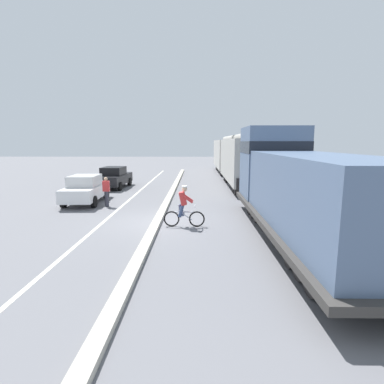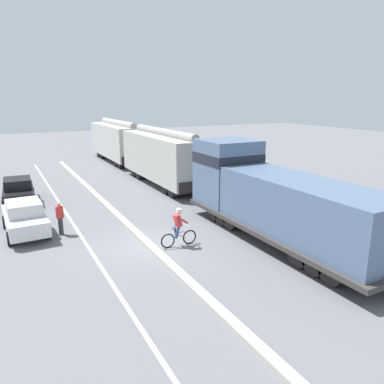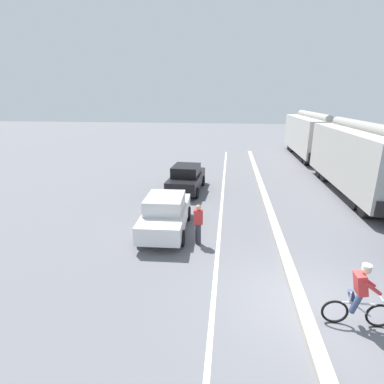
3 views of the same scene
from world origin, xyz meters
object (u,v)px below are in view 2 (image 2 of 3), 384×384
Objects in this scene: locomotive at (269,199)px; pedestrian_by_cars at (60,218)px; hopper_car_lead at (164,157)px; cyclist at (178,229)px; parked_car_black at (18,191)px; parked_car_white at (25,217)px; hopper_car_middle at (118,141)px.

locomotive is 9.87m from pedestrian_by_cars.
hopper_car_lead is at bearing 40.85° from pedestrian_by_cars.
parked_car_black is at bearing 118.49° from cyclist.
cyclist is 5.83m from pedestrian_by_cars.
parked_car_white is (-10.11, 5.68, -0.98)m from locomotive.
hopper_car_middle reaches higher than parked_car_black.
hopper_car_lead reaches higher than pedestrian_by_cars.
locomotive is at bearing -28.55° from pedestrian_by_cars.
locomotive reaches higher than hopper_car_lead.
hopper_car_middle is at bearing 79.46° from cyclist.
parked_car_white is (-10.11, -18.08, -1.26)m from hopper_car_middle.
hopper_car_lead is 6.54× the size of pedestrian_by_cars.
pedestrian_by_cars is at bearing -114.36° from hopper_car_middle.
hopper_car_lead reaches higher than parked_car_white.
hopper_car_middle is 15.91m from parked_car_black.
parked_car_white is 7.59m from cyclist.
locomotive is 1.10× the size of hopper_car_lead.
parked_car_white and pedestrian_by_cars have the same top height.
hopper_car_lead is 1.00× the size of hopper_car_middle.
locomotive reaches higher than hopper_car_middle.
cyclist is (-4.27, -11.33, -1.26)m from hopper_car_lead.
locomotive reaches higher than pedestrian_by_cars.
parked_car_black is at bearing 131.18° from locomotive.
hopper_car_lead is 11.47m from pedestrian_by_cars.
hopper_car_lead and hopper_car_middle have the same top height.
parked_car_white is 1.00× the size of parked_car_black.
locomotive is 11.64m from parked_car_white.
locomotive is at bearing -48.82° from parked_car_black.
parked_car_black is 12.12m from cyclist.
hopper_car_lead reaches higher than cyclist.
hopper_car_lead is 11.60m from hopper_car_middle.
parked_car_white is at bearing -119.21° from hopper_car_middle.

